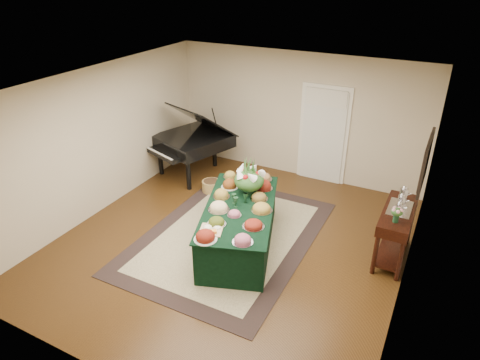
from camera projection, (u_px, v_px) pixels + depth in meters
The scene contains 14 objects.
ground at pixel (232, 241), 7.34m from camera, with size 6.00×6.00×0.00m, color black.
area_rug at pixel (229, 236), 7.47m from camera, with size 2.72×3.81×0.01m.
kitchen_doorway at pixel (323, 136), 8.98m from camera, with size 1.05×0.07×2.10m.
buffet_table at pixel (239, 226), 7.07m from camera, with size 1.77×2.52×0.76m.
food_platters at pixel (239, 204), 6.87m from camera, with size 1.40×2.41×0.13m.
cutting_board at pixel (211, 228), 6.28m from camera, with size 0.42×0.42×0.10m.
green_goblets at pixel (240, 199), 6.93m from camera, with size 0.23×0.28×0.18m.
floral_centerpiece at pixel (249, 177), 7.15m from camera, with size 0.53×0.53×0.53m.
grand_piano at pixel (193, 141), 9.32m from camera, with size 1.78×1.86×1.63m.
wicker_basket at pixel (211, 186), 8.89m from camera, with size 0.38×0.38×0.23m, color olive.
mahogany_sideboard at pixel (397, 221), 6.64m from camera, with size 0.45×1.26×0.89m.
tea_service at pixel (401, 201), 6.56m from camera, with size 0.34×0.58×0.30m.
pink_bouquet at pixel (397, 212), 6.18m from camera, with size 0.19×0.19×0.24m.
wall_painting at pixel (426, 162), 6.06m from camera, with size 0.05×0.95×0.75m.
Camera 1 is at (2.89, -5.32, 4.29)m, focal length 32.00 mm.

